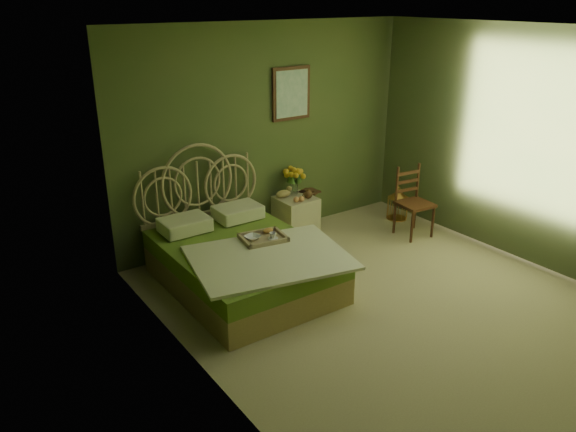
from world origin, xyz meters
TOP-DOWN VIEW (x-y plane):
  - floor at (0.00, 0.00)m, footprint 4.50×4.50m
  - ceiling at (0.00, 0.00)m, footprint 4.50×4.50m
  - wall_back at (0.00, 2.25)m, footprint 4.00×0.00m
  - wall_left at (-2.00, 0.00)m, footprint 0.00×4.50m
  - wall_right at (2.00, 0.00)m, footprint 0.00×4.50m
  - wall_art at (0.34, 2.22)m, footprint 0.54×0.04m
  - bed at (-1.00, 1.24)m, footprint 1.69×2.14m
  - nightstand at (0.25, 2.00)m, footprint 0.46×0.47m
  - chair at (1.45, 1.18)m, footprint 0.43×0.43m
  - birdcage at (1.70, 1.63)m, footprint 0.27×0.27m
  - book_lower at (0.42, 2.00)m, footprint 0.25×0.29m
  - book_upper at (0.42, 2.00)m, footprint 0.17×0.22m
  - cereal_bowl at (-0.89, 1.18)m, footprint 0.19×0.19m
  - coffee_cup at (-0.71, 1.07)m, footprint 0.08×0.08m

SIDE VIEW (x-z plane):
  - floor at x=0.00m, z-range 0.00..0.00m
  - birdcage at x=1.70m, z-range 0.00..0.41m
  - bed at x=-1.00m, z-range -0.37..0.95m
  - nightstand at x=0.25m, z-range -0.12..0.81m
  - chair at x=1.45m, z-range 0.05..0.94m
  - book_lower at x=0.42m, z-range 0.50..0.52m
  - book_upper at x=0.42m, z-range 0.52..0.54m
  - cereal_bowl at x=-0.89m, z-range 0.51..0.55m
  - coffee_cup at x=-0.71m, z-range 0.51..0.58m
  - wall_back at x=0.00m, z-range -0.70..3.30m
  - wall_left at x=-2.00m, z-range -0.95..3.55m
  - wall_right at x=2.00m, z-range -0.95..3.55m
  - wall_art at x=0.34m, z-range 1.43..2.07m
  - ceiling at x=0.00m, z-range 2.60..2.60m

